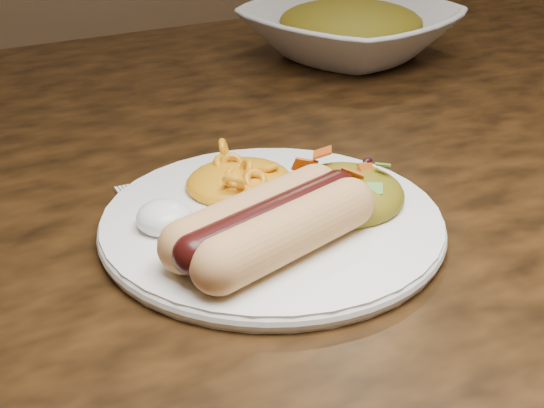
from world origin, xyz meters
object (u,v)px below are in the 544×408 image
plate (272,223)px  fork (154,227)px  table (218,229)px  serving_bowl (350,32)px

plate → fork: bearing=150.3°
plate → table: bearing=80.1°
table → plate: (-0.03, -0.17, 0.10)m
serving_bowl → table: bearing=-145.7°
fork → plate: bearing=-53.1°
plate → serving_bowl: 0.49m
plate → serving_bowl: (0.32, 0.37, 0.03)m
serving_bowl → fork: bearing=-140.8°
plate → serving_bowl: bearing=49.5°
table → serving_bowl: size_ratio=6.07×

